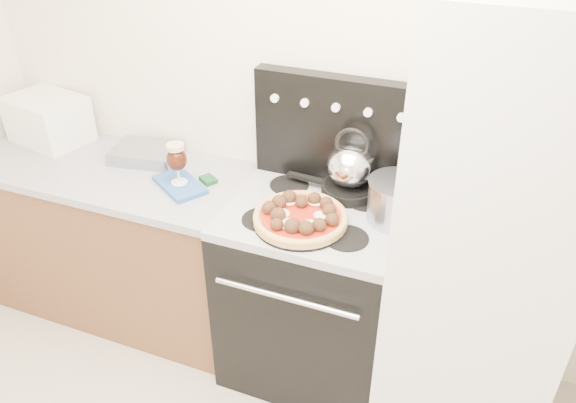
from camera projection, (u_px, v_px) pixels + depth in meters
The scene contains 16 objects.
room_shell at pixel (188, 268), 1.55m from camera, with size 3.52×3.01×2.52m.
base_cabinet at pixel (121, 242), 3.02m from camera, with size 1.45×0.60×0.86m, color brown.
countertop at pixel (106, 169), 2.78m from camera, with size 1.48×0.63×0.04m, color #9F9FA8.
stove_body at pixel (313, 295), 2.65m from camera, with size 0.76×0.65×0.88m, color black.
cooktop at pixel (316, 214), 2.41m from camera, with size 0.76×0.65×0.04m, color #ADADB2.
backguard at pixel (338, 131), 2.48m from camera, with size 0.76×0.08×0.50m, color black.
fridge at pixel (487, 244), 2.14m from camera, with size 0.64×0.68×1.90m, color silver.
toaster_oven at pixel (48, 119), 2.95m from camera, with size 0.38×0.28×0.24m, color white.
foil_sheet at pixel (147, 153), 2.81m from camera, with size 0.32×0.24×0.06m, color #AFB0CA.
oven_mitt at pixel (180, 185), 2.59m from camera, with size 0.27×0.16×0.02m, color #2C579A.
beer_glass at pixel (177, 164), 2.53m from camera, with size 0.09×0.09×0.20m, color black, non-canonical shape.
pizza_pan at pixel (300, 223), 2.31m from camera, with size 0.39×0.39×0.01m, color black.
pizza at pixel (300, 216), 2.29m from camera, with size 0.39×0.39×0.06m, color tan, non-canonical shape.
skillet at pixel (349, 189), 2.50m from camera, with size 0.25×0.25×0.04m, color black.
tea_kettle at pixel (351, 162), 2.42m from camera, with size 0.21×0.21×0.23m, color silver, non-canonical shape.
stock_pot at pixel (397, 202), 2.29m from camera, with size 0.24×0.24×0.17m, color #A6A7B8.
Camera 1 is at (0.70, -0.73, 2.24)m, focal length 35.00 mm.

